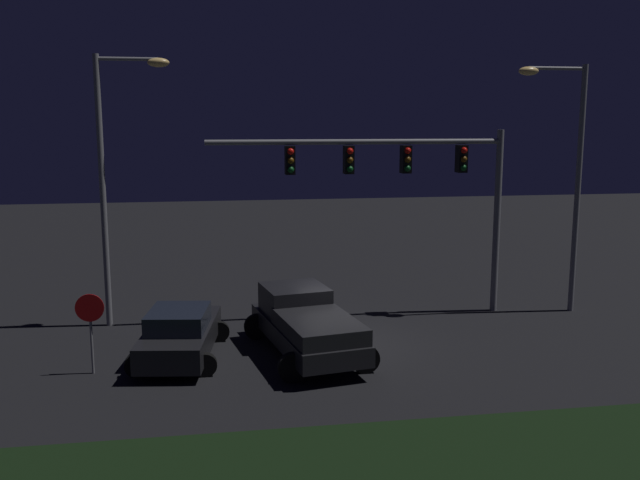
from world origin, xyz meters
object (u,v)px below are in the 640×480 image
pickup_truck (305,320)px  street_lamp_right (567,161)px  stop_sign (90,318)px  street_lamp_left (115,161)px  car_sedan (180,334)px  traffic_signal_gantry (407,173)px

pickup_truck → street_lamp_right: bearing=-82.5°
stop_sign → pickup_truck: bearing=7.5°
street_lamp_left → street_lamp_right: (15.38, -0.77, -0.09)m
car_sedan → traffic_signal_gantry: (7.67, 3.45, 4.29)m
car_sedan → stop_sign: bearing=118.8°
traffic_signal_gantry → street_lamp_left: bearing=178.2°
pickup_truck → street_lamp_right: street_lamp_right is taller
traffic_signal_gantry → street_lamp_left: (-9.73, 0.31, 0.48)m
pickup_truck → car_sedan: 3.64m
street_lamp_right → car_sedan: bearing=-167.3°
pickup_truck → car_sedan: bearing=78.5°
pickup_truck → stop_sign: (-5.94, -0.78, 0.56)m
street_lamp_right → traffic_signal_gantry: bearing=175.4°
car_sedan → street_lamp_left: street_lamp_left is taller
street_lamp_right → stop_sign: bearing=-166.1°
traffic_signal_gantry → street_lamp_right: bearing=-4.6°
street_lamp_left → stop_sign: street_lamp_left is taller
car_sedan → stop_sign: size_ratio=2.07×
car_sedan → street_lamp_right: size_ratio=0.53×
street_lamp_right → stop_sign: 16.56m
traffic_signal_gantry → street_lamp_right: 5.68m
street_lamp_right → street_lamp_left: bearing=177.1°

